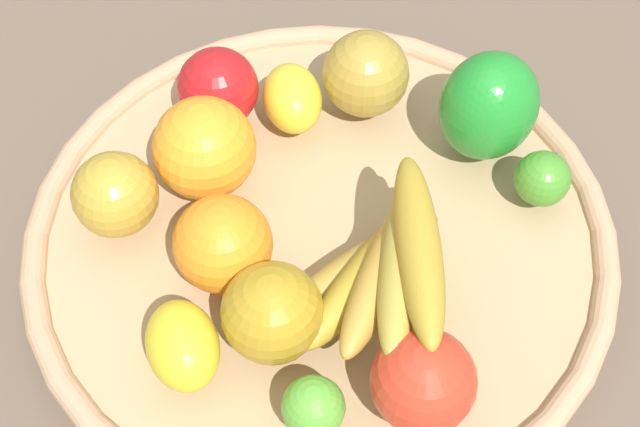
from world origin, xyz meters
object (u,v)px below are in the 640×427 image
Objects in this scene: apple_3 at (366,74)px; orange_1 at (223,244)px; apple_1 at (423,381)px; apple_0 at (218,88)px; apple_2 at (272,313)px; lime_1 at (542,179)px; banana_bunch at (386,263)px; lime_0 at (313,407)px; lemon_0 at (183,346)px; lemon_1 at (292,98)px; apple_4 at (115,194)px; bell_pepper at (489,106)px; orange_0 at (204,148)px.

orange_1 reaches higher than apple_3.
apple_0 is at bearing -105.49° from apple_1.
lime_1 is at bearing 166.55° from apple_2.
apple_1 and apple_2 have the same top height.
apple_3 is 0.20m from orange_1.
banana_bunch reaches higher than lime_0.
lemon_1 is at bearing -152.59° from lemon_0.
apple_1 is at bearing 107.59° from apple_2.
apple_4 is at bearing -80.30° from apple_1.
apple_4 is (0.22, -0.05, -0.00)m from apple_3.
apple_1 reaches higher than apple_0.
lime_1 is at bearing -90.15° from bell_pepper.
lime_1 is at bearing -165.61° from apple_1.
bell_pepper is at bearing 126.29° from apple_0.
orange_0 reaches higher than lemon_0.
orange_0 reaches higher than lemon_1.
apple_3 is 1.05× the size of lemon_0.
orange_1 is (-0.07, -0.04, 0.01)m from lemon_0.
apple_3 is 1.01× the size of apple_1.
lime_0 is (0.04, 0.13, -0.01)m from orange_1.
lime_0 is (0.11, 0.03, -0.02)m from banana_bunch.
lime_1 is at bearing 116.36° from apple_0.
lemon_0 is 0.93× the size of orange_1.
apple_2 reaches higher than apple_0.
lemon_0 is 1.03× the size of apple_4.
apple_2 is at bearing 58.10° from apple_0.
banana_bunch is at bearing 156.22° from lemon_0.
banana_bunch is at bearing 81.07° from apple_0.
lemon_0 is 1.04× the size of lemon_1.
bell_pepper is (-0.03, 0.10, 0.01)m from apple_3.
apple_0 is 0.71× the size of bell_pepper.
bell_pepper reaches higher than lime_0.
orange_0 is (0.15, -0.03, 0.00)m from apple_3.
banana_bunch is 0.21m from apple_4.
lemon_1 is at bearing -131.45° from lime_0.
apple_1 is (-0.02, 0.17, -0.00)m from orange_1.
orange_0 is (-0.12, -0.11, 0.02)m from lemon_0.
apple_2 is (0.16, 0.14, 0.01)m from lemon_1.
orange_1 is at bearing -55.41° from banana_bunch.
lemon_1 is (-0.21, -0.11, -0.00)m from lemon_0.
lemon_1 is at bearing -152.49° from orange_1.
orange_1 is 0.07m from apple_2.
orange_1 reaches higher than lemon_1.
banana_bunch is 2.37× the size of lemon_0.
lime_1 is 0.26m from orange_0.
lemon_0 is 0.24m from lemon_1.
banana_bunch is 2.46× the size of lemon_1.
apple_1 reaches higher than lime_1.
apple_3 is 0.89× the size of orange_0.
lime_0 is (0.26, 0.01, -0.00)m from lime_1.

